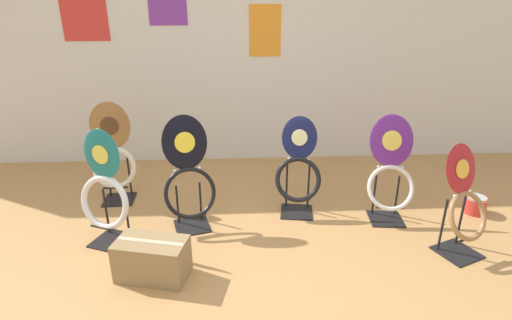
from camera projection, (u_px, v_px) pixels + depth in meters
The scene contains 10 objects.
ground_plane at pixel (237, 301), 2.54m from camera, with size 14.00×14.00×0.00m, color #B7844C.
wall_back at pixel (233, 47), 4.35m from camera, with size 8.00×0.07×2.60m.
toilet_seat_display_jazz_black at pixel (189, 180), 3.23m from camera, with size 0.46×0.37×0.94m.
toilet_seat_display_woodgrain at pixel (114, 158), 3.65m from camera, with size 0.40×0.29×0.95m.
toilet_seat_display_teal_sax at pixel (105, 194), 3.00m from camera, with size 0.44×0.36×0.92m.
toilet_seat_display_purple_note at pixel (390, 172), 3.35m from camera, with size 0.41×0.38×0.90m.
toilet_seat_display_navy_moon at pixel (298, 172), 3.46m from camera, with size 0.43×0.39×0.85m.
toilet_seat_display_crimson_swirl at pixel (464, 206), 2.89m from camera, with size 0.42×0.40×0.83m.
paint_can at pixel (475, 204), 3.56m from camera, with size 0.19×0.19×0.16m.
storage_box at pixel (152, 259), 2.72m from camera, with size 0.52×0.36×0.28m.
Camera 1 is at (0.01, -2.01, 1.79)m, focal length 28.00 mm.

